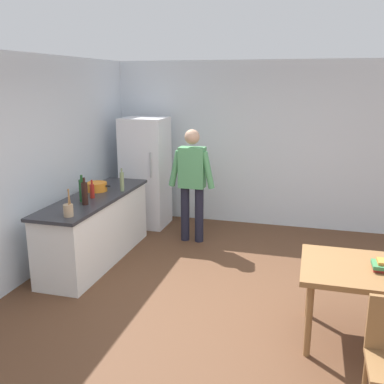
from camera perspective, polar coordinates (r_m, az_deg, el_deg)
The scene contains 13 objects.
ground_plane at distance 4.88m, azimuth 5.16°, elevation -14.84°, with size 14.00×14.00×0.00m, color brown.
wall_back at distance 7.31m, azimuth 9.69°, elevation 6.10°, with size 6.40×0.12×2.70m, color silver.
wall_left at distance 5.61m, azimuth -21.23°, elevation 2.84°, with size 0.12×5.60×2.70m, color silver.
kitchen_counter at distance 6.01m, azimuth -12.44°, elevation -4.65°, with size 0.64×2.20×0.90m.
refrigerator at distance 7.25m, azimuth -6.08°, elevation 2.56°, with size 0.70×0.67×1.80m.
person at distance 6.43m, azimuth 0.01°, elevation 1.81°, with size 0.70×0.22×1.70m.
dining_table at distance 4.31m, azimuth 23.52°, elevation -10.20°, with size 1.40×0.90×0.75m.
cooking_pot at distance 6.13m, azimuth -12.36°, elevation 0.68°, with size 0.40×0.28×0.12m.
utensil_jar at distance 5.06m, azimuth -15.88°, elevation -2.25°, with size 0.11×0.11×0.32m.
bottle_wine_green at distance 5.63m, azimuth -14.20°, elevation 0.24°, with size 0.08×0.08×0.34m.
bottle_wine_dark at distance 5.47m, azimuth -13.88°, elevation -0.14°, with size 0.08×0.08×0.34m.
bottle_vinegar_tall at distance 6.05m, azimuth -9.16°, elevation 1.37°, with size 0.06×0.06×0.32m.
bottle_sauce_red at distance 5.77m, azimuth -12.95°, elevation 0.16°, with size 0.06×0.06×0.24m.
Camera 1 is at (0.72, -4.20, 2.38)m, focal length 40.72 mm.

